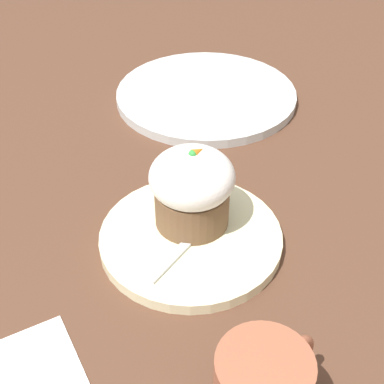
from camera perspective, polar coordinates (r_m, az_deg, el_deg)
ground_plane at (r=0.60m, az=-0.13°, el=-5.37°), size 4.00×4.00×0.00m
dessert_plate at (r=0.60m, az=-0.13°, el=-4.90°), size 0.20×0.20×0.01m
carrot_cake at (r=0.58m, az=0.00°, el=0.45°), size 0.09×0.09×0.10m
spoon at (r=0.59m, az=0.36°, el=-4.50°), size 0.12×0.04×0.01m
side_plate at (r=0.86m, az=1.52°, el=10.33°), size 0.28×0.28×0.01m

